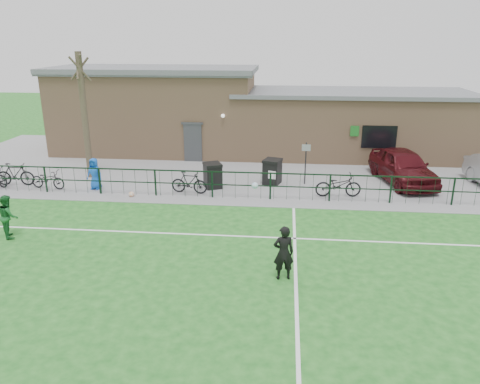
# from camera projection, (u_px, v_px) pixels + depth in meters

# --- Properties ---
(ground) EXTENTS (90.00, 90.00, 0.00)m
(ground) POSITION_uv_depth(u_px,v_px,m) (222.00, 296.00, 12.59)
(ground) COLOR #1A5A1B
(ground) RESTS_ON ground
(paving_strip) EXTENTS (34.00, 13.00, 0.02)m
(paving_strip) POSITION_uv_depth(u_px,v_px,m) (255.00, 165.00, 25.33)
(paving_strip) COLOR gray
(paving_strip) RESTS_ON ground
(pitch_line_touch) EXTENTS (28.00, 0.10, 0.01)m
(pitch_line_touch) POSITION_uv_depth(u_px,v_px,m) (246.00, 200.00, 19.95)
(pitch_line_touch) COLOR white
(pitch_line_touch) RESTS_ON ground
(pitch_line_mid) EXTENTS (28.00, 0.10, 0.01)m
(pitch_line_mid) POSITION_uv_depth(u_px,v_px,m) (237.00, 236.00, 16.36)
(pitch_line_mid) COLOR white
(pitch_line_mid) RESTS_ON ground
(pitch_line_perp) EXTENTS (0.10, 16.00, 0.01)m
(pitch_line_perp) POSITION_uv_depth(u_px,v_px,m) (296.00, 300.00, 12.40)
(pitch_line_perp) COLOR white
(pitch_line_perp) RESTS_ON ground
(perimeter_fence) EXTENTS (28.00, 0.10, 1.20)m
(perimeter_fence) POSITION_uv_depth(u_px,v_px,m) (247.00, 185.00, 19.95)
(perimeter_fence) COLOR black
(perimeter_fence) RESTS_ON ground
(bare_tree) EXTENTS (0.30, 0.30, 6.00)m
(bare_tree) POSITION_uv_depth(u_px,v_px,m) (85.00, 117.00, 22.30)
(bare_tree) COLOR #423728
(bare_tree) RESTS_ON ground
(wheelie_bin_left) EXTENTS (0.97, 1.02, 1.07)m
(wheelie_bin_left) POSITION_uv_depth(u_px,v_px,m) (213.00, 176.00, 21.40)
(wheelie_bin_left) COLOR black
(wheelie_bin_left) RESTS_ON paving_strip
(wheelie_bin_right) EXTENTS (0.92, 0.99, 1.10)m
(wheelie_bin_right) POSITION_uv_depth(u_px,v_px,m) (272.00, 172.00, 21.96)
(wheelie_bin_right) COLOR black
(wheelie_bin_right) RESTS_ON paving_strip
(sign_post) EXTENTS (0.07, 0.07, 2.00)m
(sign_post) POSITION_uv_depth(u_px,v_px,m) (305.00, 164.00, 21.75)
(sign_post) COLOR black
(sign_post) RESTS_ON paving_strip
(car_maroon) EXTENTS (2.82, 5.02, 1.61)m
(car_maroon) POSITION_uv_depth(u_px,v_px,m) (403.00, 166.00, 22.03)
(car_maroon) COLOR #420B10
(car_maroon) RESTS_ON paving_strip
(bicycle_b) EXTENTS (1.82, 0.65, 1.07)m
(bicycle_b) POSITION_uv_depth(u_px,v_px,m) (15.00, 174.00, 21.71)
(bicycle_b) COLOR black
(bicycle_b) RESTS_ON paving_strip
(bicycle_c) EXTENTS (1.74, 0.82, 0.88)m
(bicycle_c) POSITION_uv_depth(u_px,v_px,m) (48.00, 179.00, 21.29)
(bicycle_c) COLOR black
(bicycle_c) RESTS_ON paving_strip
(bicycle_d) EXTENTS (1.69, 0.66, 0.99)m
(bicycle_d) POSITION_uv_depth(u_px,v_px,m) (189.00, 182.00, 20.65)
(bicycle_d) COLOR black
(bicycle_d) RESTS_ON paving_strip
(bicycle_e) EXTENTS (2.02, 0.84, 1.03)m
(bicycle_e) POSITION_uv_depth(u_px,v_px,m) (338.00, 185.00, 20.20)
(bicycle_e) COLOR black
(bicycle_e) RESTS_ON paving_strip
(spectator_child) EXTENTS (0.74, 0.52, 1.44)m
(spectator_child) POSITION_uv_depth(u_px,v_px,m) (95.00, 174.00, 21.15)
(spectator_child) COLOR blue
(spectator_child) RESTS_ON paving_strip
(goalkeeper_kick) EXTENTS (1.45, 3.11, 2.02)m
(goalkeeper_kick) POSITION_uv_depth(u_px,v_px,m) (283.00, 251.00, 13.32)
(goalkeeper_kick) COLOR black
(goalkeeper_kick) RESTS_ON ground
(outfield_player) EXTENTS (0.89, 0.93, 1.52)m
(outfield_player) POSITION_uv_depth(u_px,v_px,m) (8.00, 216.00, 16.12)
(outfield_player) COLOR #1A5D28
(outfield_player) RESTS_ON ground
(ball_ground) EXTENTS (0.24, 0.24, 0.24)m
(ball_ground) POSITION_uv_depth(u_px,v_px,m) (132.00, 194.00, 20.32)
(ball_ground) COLOR white
(ball_ground) RESTS_ON ground
(clubhouse) EXTENTS (24.25, 5.40, 4.96)m
(clubhouse) POSITION_uv_depth(u_px,v_px,m) (244.00, 115.00, 27.54)
(clubhouse) COLOR tan
(clubhouse) RESTS_ON ground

